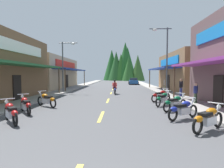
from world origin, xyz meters
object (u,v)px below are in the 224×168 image
(streetlamp_left, at_px, (66,60))
(motorcycle_parked_right_2, at_px, (175,103))
(motorcycle_parked_right_0, at_px, (208,118))
(rider_cruising_lead, at_px, (115,88))
(pedestrian_browsing, at_px, (181,86))
(parked_car_curbside, at_px, (133,81))
(streetlamp_right, at_px, (164,52))
(motorcycle_parked_right_3, at_px, (163,99))
(motorcycle_parked_right_1, at_px, (183,109))
(motorcycle_parked_right_4, at_px, (161,95))
(pedestrian_by_shop, at_px, (166,84))
(motorcycle_parked_left_0, at_px, (11,112))
(pedestrian_waiting, at_px, (196,92))
(motorcycle_parked_left_2, at_px, (47,99))
(motorcycle_parked_left_1, at_px, (25,105))

(streetlamp_left, bearing_deg, motorcycle_parked_right_2, -46.64)
(motorcycle_parked_right_0, bearing_deg, motorcycle_parked_right_2, 54.43)
(rider_cruising_lead, relative_size, pedestrian_browsing, 1.20)
(pedestrian_browsing, height_order, parked_car_curbside, pedestrian_browsing)
(streetlamp_right, xyz_separation_m, motorcycle_parked_right_3, (-1.35, -5.51, -3.84))
(motorcycle_parked_right_2, bearing_deg, rider_cruising_lead, 76.16)
(motorcycle_parked_right_1, bearing_deg, pedestrian_browsing, 37.96)
(motorcycle_parked_right_4, xyz_separation_m, pedestrian_by_shop, (2.08, 6.69, 0.53))
(pedestrian_browsing, bearing_deg, pedestrian_by_shop, -35.72)
(streetlamp_left, relative_size, motorcycle_parked_right_0, 3.32)
(streetlamp_left, bearing_deg, parked_car_curbside, 63.26)
(motorcycle_parked_right_3, relative_size, motorcycle_parked_right_4, 0.95)
(motorcycle_parked_left_0, bearing_deg, pedestrian_browsing, -92.77)
(pedestrian_by_shop, distance_m, pedestrian_waiting, 8.00)
(pedestrian_browsing, xyz_separation_m, parked_car_curbside, (-2.62, 22.27, -0.35))
(motorcycle_parked_right_0, xyz_separation_m, motorcycle_parked_left_2, (-8.18, 4.78, 0.00))
(pedestrian_browsing, bearing_deg, motorcycle_parked_left_2, 75.51)
(rider_cruising_lead, height_order, pedestrian_browsing, pedestrian_browsing)
(motorcycle_parked_left_1, xyz_separation_m, pedestrian_waiting, (10.60, 3.36, 0.40))
(streetlamp_left, height_order, motorcycle_parked_left_0, streetlamp_left)
(motorcycle_parked_right_1, height_order, motorcycle_parked_right_2, same)
(motorcycle_parked_right_3, bearing_deg, motorcycle_parked_right_2, -132.73)
(motorcycle_parked_left_2, bearing_deg, streetlamp_left, -45.58)
(motorcycle_parked_left_1, distance_m, pedestrian_waiting, 11.13)
(motorcycle_parked_right_1, bearing_deg, motorcycle_parked_left_1, 139.39)
(motorcycle_parked_right_2, xyz_separation_m, parked_car_curbside, (-0.18, 28.47, 0.20))
(pedestrian_waiting, bearing_deg, parked_car_curbside, 141.97)
(motorcycle_parked_right_3, bearing_deg, parked_car_curbside, 39.78)
(motorcycle_parked_left_1, bearing_deg, pedestrian_by_shop, -82.71)
(streetlamp_right, distance_m, parked_car_curbside, 21.48)
(streetlamp_left, relative_size, pedestrian_browsing, 3.31)
(streetlamp_left, height_order, motorcycle_parked_right_4, streetlamp_left)
(pedestrian_browsing, bearing_deg, motorcycle_parked_right_2, 117.89)
(motorcycle_parked_right_1, relative_size, pedestrian_waiting, 1.18)
(motorcycle_parked_right_1, bearing_deg, motorcycle_parked_right_3, 56.31)
(motorcycle_parked_right_0, height_order, motorcycle_parked_left_2, same)
(motorcycle_parked_right_4, height_order, parked_car_curbside, parked_car_curbside)
(motorcycle_parked_right_0, bearing_deg, motorcycle_parked_left_0, 137.36)
(motorcycle_parked_right_2, bearing_deg, motorcycle_parked_left_0, 163.53)
(streetlamp_right, height_order, pedestrian_by_shop, streetlamp_right)
(rider_cruising_lead, relative_size, pedestrian_waiting, 1.38)
(parked_car_curbside, bearing_deg, motorcycle_parked_right_4, -178.13)
(motorcycle_parked_right_3, relative_size, motorcycle_parked_left_0, 1.06)
(motorcycle_parked_right_1, xyz_separation_m, pedestrian_waiting, (2.39, 4.32, 0.40))
(motorcycle_parked_right_1, relative_size, motorcycle_parked_left_2, 1.02)
(motorcycle_parked_right_0, relative_size, parked_car_curbside, 0.41)
(motorcycle_parked_right_1, xyz_separation_m, pedestrian_browsing, (2.67, 8.16, 0.55))
(motorcycle_parked_right_2, bearing_deg, streetlamp_left, 96.88)
(motorcycle_parked_left_1, relative_size, pedestrian_waiting, 1.10)
(motorcycle_parked_right_2, xyz_separation_m, pedestrian_browsing, (2.45, 6.20, 0.55))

